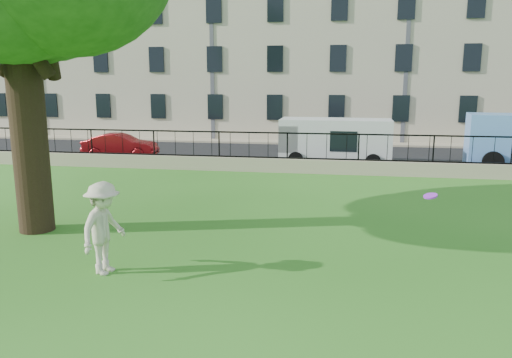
% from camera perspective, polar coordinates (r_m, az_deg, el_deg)
% --- Properties ---
extents(ground, '(120.00, 120.00, 0.00)m').
position_cam_1_polar(ground, '(10.18, -3.78, -11.54)').
color(ground, '#256217').
rests_on(ground, ground).
extents(retaining_wall, '(50.00, 0.40, 0.60)m').
position_cam_1_polar(retaining_wall, '(21.55, 3.57, 1.56)').
color(retaining_wall, tan).
rests_on(retaining_wall, ground).
extents(iron_railing, '(50.00, 0.05, 1.13)m').
position_cam_1_polar(iron_railing, '(21.42, 3.60, 3.80)').
color(iron_railing, black).
rests_on(iron_railing, retaining_wall).
extents(street, '(60.00, 9.00, 0.01)m').
position_cam_1_polar(street, '(26.21, 4.65, 2.64)').
color(street, black).
rests_on(street, ground).
extents(sidewalk, '(60.00, 1.40, 0.12)m').
position_cam_1_polar(sidewalk, '(31.34, 5.49, 4.15)').
color(sidewalk, tan).
rests_on(sidewalk, ground).
extents(building_row, '(56.40, 10.40, 13.80)m').
position_cam_1_polar(building_row, '(36.87, 6.37, 15.89)').
color(building_row, '#C1BA99').
rests_on(building_row, ground).
extents(man, '(0.93, 1.36, 1.93)m').
position_cam_1_polar(man, '(10.71, -17.01, -5.39)').
color(man, beige).
rests_on(man, ground).
extents(frisbee, '(0.35, 0.35, 0.12)m').
position_cam_1_polar(frisbee, '(10.37, 19.31, -1.84)').
color(frisbee, '#9C27DD').
extents(red_sedan, '(3.85, 1.72, 1.23)m').
position_cam_1_polar(red_sedan, '(26.40, -15.23, 3.68)').
color(red_sedan, maroon).
rests_on(red_sedan, street).
extents(white_van, '(5.15, 2.13, 2.14)m').
position_cam_1_polar(white_van, '(23.70, 9.04, 4.21)').
color(white_van, silver).
rests_on(white_van, street).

